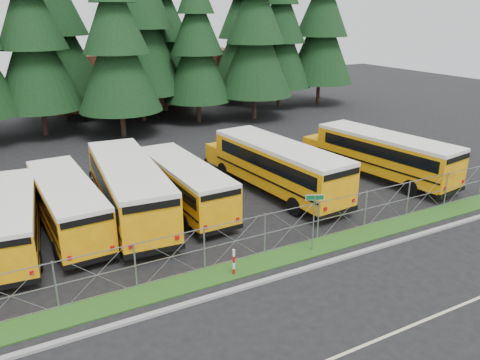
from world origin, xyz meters
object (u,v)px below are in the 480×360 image
at_px(bus_3, 128,190).
at_px(striped_bollard, 234,262).
at_px(bus_1, 12,221).
at_px(street_sign, 314,211).
at_px(bus_east, 380,156).
at_px(bus_6, 275,168).
at_px(bus_2, 66,205).
at_px(bus_4, 182,185).

height_order(bus_3, striped_bollard, bus_3).
xyz_separation_m(bus_1, street_sign, (12.14, -7.03, 0.73)).
relative_size(bus_1, bus_east, 0.87).
height_order(bus_6, street_sign, bus_6).
bearing_deg(striped_bollard, bus_2, 124.69).
xyz_separation_m(bus_3, bus_east, (16.43, -1.54, -0.07)).
bearing_deg(striped_bollard, bus_1, 137.90).
bearing_deg(bus_east, bus_3, 165.74).
xyz_separation_m(bus_3, bus_4, (3.02, -0.11, -0.22)).
xyz_separation_m(bus_1, bus_4, (8.76, 0.65, 0.05)).
relative_size(bus_3, bus_4, 1.16).
height_order(bus_2, bus_6, bus_6).
distance_m(bus_3, bus_4, 3.03).
bearing_deg(bus_3, bus_1, -168.26).
distance_m(bus_3, bus_east, 16.50).
height_order(bus_2, bus_east, bus_east).
height_order(bus_1, bus_2, bus_2).
bearing_deg(bus_east, bus_2, 166.97).
xyz_separation_m(bus_1, striped_bollard, (7.96, -7.20, -0.70)).
relative_size(bus_4, bus_6, 0.86).
xyz_separation_m(bus_2, striped_bollard, (5.42, -7.83, -0.77)).
bearing_deg(bus_east, bus_4, 165.00).
bearing_deg(bus_4, street_sign, -68.07).
bearing_deg(bus_east, striped_bollard, -164.60).
distance_m(bus_6, bus_east, 7.63).
bearing_deg(bus_4, bus_east, -7.96).
distance_m(bus_2, striped_bollard, 9.56).
distance_m(bus_2, street_sign, 12.31).
height_order(bus_1, bus_6, bus_6).
relative_size(bus_3, street_sign, 4.26).
bearing_deg(bus_4, striped_bollard, -97.62).
bearing_deg(street_sign, bus_2, 141.38).
bearing_deg(bus_east, bus_1, 169.09).
bearing_deg(bus_3, bus_4, 2.13).
relative_size(bus_3, bus_6, 1.00).
distance_m(bus_1, bus_2, 2.62).
relative_size(bus_1, street_sign, 3.53).
bearing_deg(bus_2, bus_4, -2.47).
bearing_deg(striped_bollard, bus_3, 105.61).
height_order(bus_east, street_sign, bus_east).
distance_m(bus_1, bus_3, 5.80).
bearing_deg(bus_6, striped_bollard, -137.55).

